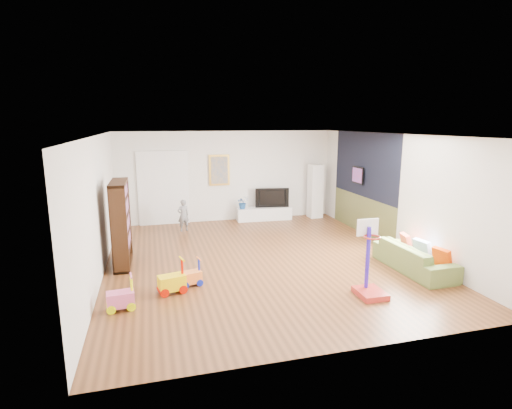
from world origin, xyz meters
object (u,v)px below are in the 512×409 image
object	(u,v)px
basketball_hoop	(372,259)
media_console	(264,214)
sofa	(414,258)
bookshelf	(121,224)

from	to	relation	value
basketball_hoop	media_console	bearing A→B (deg)	93.32
sofa	basketball_hoop	xyz separation A→B (m)	(-1.49, -0.86, 0.40)
media_console	sofa	distance (m)	5.20
bookshelf	basketball_hoop	distance (m)	5.04
bookshelf	sofa	xyz separation A→B (m)	(5.70, -1.89, -0.62)
sofa	media_console	bearing A→B (deg)	18.30
bookshelf	sofa	bearing A→B (deg)	-17.67
media_console	bookshelf	bearing A→B (deg)	-140.37
media_console	bookshelf	world-z (taller)	bookshelf
bookshelf	sofa	size ratio (longest dim) A/B	0.95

